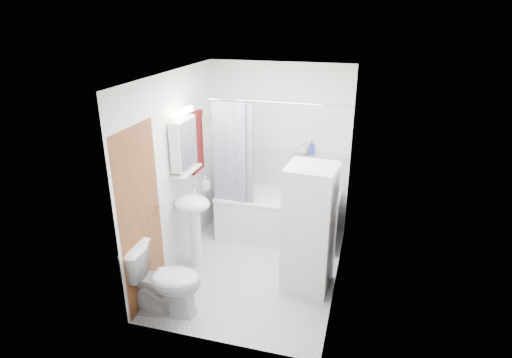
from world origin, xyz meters
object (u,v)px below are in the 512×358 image
(bathtub, at_px, (278,214))
(washer_dryer, at_px, (309,229))
(toilet, at_px, (165,280))
(sink, at_px, (193,215))

(bathtub, bearing_deg, washer_dryer, -60.95)
(washer_dryer, bearing_deg, toilet, -143.23)
(bathtub, distance_m, washer_dryer, 1.28)
(washer_dryer, bearing_deg, bathtub, 123.78)
(sink, xyz_separation_m, toilet, (0.06, -0.92, -0.32))
(bathtub, xyz_separation_m, washer_dryer, (0.59, -1.06, 0.40))
(washer_dryer, xyz_separation_m, toilet, (-1.37, -0.86, -0.36))
(sink, height_order, washer_dryer, washer_dryer)
(bathtub, relative_size, toilet, 2.12)
(bathtub, xyz_separation_m, toilet, (-0.79, -1.92, 0.04))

